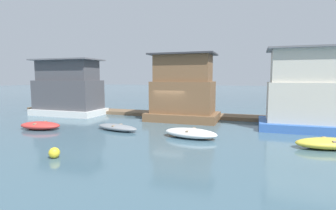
{
  "coord_description": "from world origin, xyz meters",
  "views": [
    {
      "loc": [
        6.4,
        -19.94,
        3.49
      ],
      "look_at": [
        0.0,
        -1.0,
        1.4
      ],
      "focal_mm": 28.0,
      "sensor_mm": 36.0,
      "label": 1
    }
  ],
  "objects_px": {
    "houseboat_white": "(68,90)",
    "dinghy_red": "(40,125)",
    "houseboat_blue": "(316,93)",
    "buoy_yellow": "(54,153)",
    "dinghy_grey": "(117,127)",
    "houseboat_brown": "(183,91)",
    "dinghy_white": "(191,133)",
    "dinghy_yellow": "(329,143)"
  },
  "relations": [
    {
      "from": "dinghy_grey",
      "to": "buoy_yellow",
      "type": "relative_size",
      "value": 7.11
    },
    {
      "from": "houseboat_white",
      "to": "dinghy_grey",
      "type": "xyz_separation_m",
      "value": [
        8.1,
        -5.19,
        -2.16
      ]
    },
    {
      "from": "buoy_yellow",
      "to": "dinghy_grey",
      "type": "bearing_deg",
      "value": 94.0
    },
    {
      "from": "houseboat_white",
      "to": "houseboat_brown",
      "type": "distance_m",
      "value": 11.14
    },
    {
      "from": "houseboat_brown",
      "to": "dinghy_white",
      "type": "distance_m",
      "value": 6.57
    },
    {
      "from": "houseboat_white",
      "to": "buoy_yellow",
      "type": "xyz_separation_m",
      "value": [
        8.54,
        -11.39,
        -2.13
      ]
    },
    {
      "from": "dinghy_yellow",
      "to": "houseboat_white",
      "type": "bearing_deg",
      "value": 163.92
    },
    {
      "from": "dinghy_grey",
      "to": "dinghy_yellow",
      "type": "height_order",
      "value": "dinghy_yellow"
    },
    {
      "from": "houseboat_blue",
      "to": "buoy_yellow",
      "type": "xyz_separation_m",
      "value": [
        -12.01,
        -10.62,
        -2.25
      ]
    },
    {
      "from": "dinghy_white",
      "to": "dinghy_yellow",
      "type": "distance_m",
      "value": 7.02
    },
    {
      "from": "houseboat_blue",
      "to": "buoy_yellow",
      "type": "height_order",
      "value": "houseboat_blue"
    },
    {
      "from": "houseboat_white",
      "to": "dinghy_grey",
      "type": "distance_m",
      "value": 9.86
    },
    {
      "from": "houseboat_blue",
      "to": "dinghy_red",
      "type": "bearing_deg",
      "value": -162.03
    },
    {
      "from": "dinghy_red",
      "to": "buoy_yellow",
      "type": "bearing_deg",
      "value": -41.19
    },
    {
      "from": "houseboat_brown",
      "to": "dinghy_grey",
      "type": "distance_m",
      "value": 6.53
    },
    {
      "from": "dinghy_grey",
      "to": "houseboat_blue",
      "type": "bearing_deg",
      "value": 19.57
    },
    {
      "from": "dinghy_yellow",
      "to": "dinghy_white",
      "type": "bearing_deg",
      "value": 178.8
    },
    {
      "from": "houseboat_white",
      "to": "dinghy_grey",
      "type": "relative_size",
      "value": 1.92
    },
    {
      "from": "houseboat_white",
      "to": "dinghy_red",
      "type": "relative_size",
      "value": 2.17
    },
    {
      "from": "buoy_yellow",
      "to": "dinghy_white",
      "type": "bearing_deg",
      "value": 50.48
    },
    {
      "from": "houseboat_white",
      "to": "dinghy_grey",
      "type": "height_order",
      "value": "houseboat_white"
    },
    {
      "from": "houseboat_blue",
      "to": "dinghy_red",
      "type": "relative_size",
      "value": 2.35
    },
    {
      "from": "dinghy_red",
      "to": "dinghy_yellow",
      "type": "distance_m",
      "value": 17.34
    },
    {
      "from": "dinghy_grey",
      "to": "dinghy_red",
      "type": "bearing_deg",
      "value": -166.01
    },
    {
      "from": "houseboat_brown",
      "to": "houseboat_blue",
      "type": "relative_size",
      "value": 0.81
    },
    {
      "from": "dinghy_red",
      "to": "buoy_yellow",
      "type": "relative_size",
      "value": 6.29
    },
    {
      "from": "dinghy_yellow",
      "to": "buoy_yellow",
      "type": "distance_m",
      "value": 12.96
    },
    {
      "from": "houseboat_white",
      "to": "buoy_yellow",
      "type": "height_order",
      "value": "houseboat_white"
    },
    {
      "from": "houseboat_brown",
      "to": "dinghy_red",
      "type": "bearing_deg",
      "value": -141.06
    },
    {
      "from": "houseboat_blue",
      "to": "dinghy_grey",
      "type": "height_order",
      "value": "houseboat_blue"
    },
    {
      "from": "houseboat_blue",
      "to": "dinghy_white",
      "type": "bearing_deg",
      "value": -146.04
    },
    {
      "from": "houseboat_blue",
      "to": "buoy_yellow",
      "type": "bearing_deg",
      "value": -138.51
    },
    {
      "from": "dinghy_white",
      "to": "buoy_yellow",
      "type": "xyz_separation_m",
      "value": [
        -4.7,
        -5.69,
        -0.04
      ]
    },
    {
      "from": "dinghy_yellow",
      "to": "houseboat_blue",
      "type": "bearing_deg",
      "value": 86.72
    },
    {
      "from": "dinghy_red",
      "to": "dinghy_grey",
      "type": "relative_size",
      "value": 0.88
    },
    {
      "from": "houseboat_brown",
      "to": "dinghy_white",
      "type": "height_order",
      "value": "houseboat_brown"
    },
    {
      "from": "dinghy_white",
      "to": "houseboat_white",
      "type": "bearing_deg",
      "value": 156.73
    },
    {
      "from": "houseboat_brown",
      "to": "dinghy_yellow",
      "type": "bearing_deg",
      "value": -33.35
    },
    {
      "from": "houseboat_blue",
      "to": "dinghy_grey",
      "type": "xyz_separation_m",
      "value": [
        -12.44,
        -4.42,
        -2.28
      ]
    },
    {
      "from": "houseboat_brown",
      "to": "dinghy_red",
      "type": "height_order",
      "value": "houseboat_brown"
    },
    {
      "from": "dinghy_yellow",
      "to": "buoy_yellow",
      "type": "bearing_deg",
      "value": -154.67
    },
    {
      "from": "dinghy_red",
      "to": "houseboat_blue",
      "type": "bearing_deg",
      "value": 17.97
    }
  ]
}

